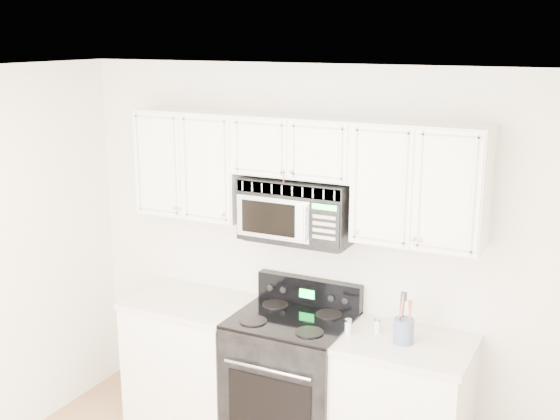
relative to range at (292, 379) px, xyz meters
The scene contains 9 objects.
room 1.64m from the range, 91.16° to the right, with size 3.51×3.51×2.61m.
base_cabinet_left 0.83m from the range, behind, with size 0.86×0.65×0.92m.
base_cabinet_right 0.77m from the range, ahead, with size 0.86×0.65×0.92m.
range is the anchor object (origin of this frame).
upper_cabinets 1.46m from the range, 100.06° to the left, with size 2.44×0.37×0.75m.
microwave 1.18m from the range, 96.96° to the left, with size 0.75×0.42×0.41m.
utensil_crock 0.94m from the range, ahead, with size 0.13×0.13×0.34m.
shaker_salt 0.65m from the range, ahead, with size 0.04×0.04×0.10m.
shaker_pepper 0.76m from the range, ahead, with size 0.04×0.04×0.10m.
Camera 1 is at (1.90, -2.54, 2.79)m, focal length 45.00 mm.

